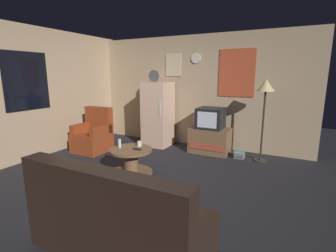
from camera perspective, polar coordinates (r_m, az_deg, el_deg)
The scene contains 14 objects.
ground_plane at distance 4.08m, azimuth -6.86°, elevation -12.64°, with size 12.00×12.00×0.00m, color #232328.
wall_with_art at distance 5.91m, azimuth 6.37°, elevation 7.89°, with size 5.20×0.12×2.55m.
wall_left_with_window at distance 5.58m, azimuth -29.65°, elevation 6.41°, with size 0.12×5.20×2.60m.
fridge at distance 5.87m, azimuth -2.34°, elevation 2.75°, with size 0.60×0.62×1.77m.
tv_stand at distance 5.47m, azimuth 9.56°, elevation -3.27°, with size 0.84×0.53×0.54m.
crt_tv at distance 5.37m, azimuth 9.76°, elevation 1.80°, with size 0.54×0.51×0.44m.
standing_lamp at distance 5.01m, azimuth 21.49°, elevation 7.31°, with size 0.32×0.32×1.59m.
coffee_table at distance 4.32m, azimuth -8.45°, elevation -8.04°, with size 0.72×0.72×0.45m.
wine_glass at distance 4.33m, azimuth -11.05°, elevation -3.95°, with size 0.05×0.05×0.15m, color silver.
mug_ceramic_white at distance 4.38m, azimuth -6.59°, elevation -4.06°, with size 0.08×0.08×0.09m, color silver.
remote_control at distance 4.19m, azimuth -7.11°, elevation -5.29°, with size 0.15×0.04×0.02m, color black.
armchair at distance 5.75m, azimuth -16.74°, elevation -2.18°, with size 0.68×0.68×0.96m.
couch at distance 2.57m, azimuth -11.39°, elevation -20.76°, with size 1.70×0.80×0.92m.
book_stack at distance 5.29m, azimuth 16.08°, elevation -6.32°, with size 0.21×0.18×0.15m.
Camera 1 is at (2.10, -3.06, 1.69)m, focal length 26.54 mm.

